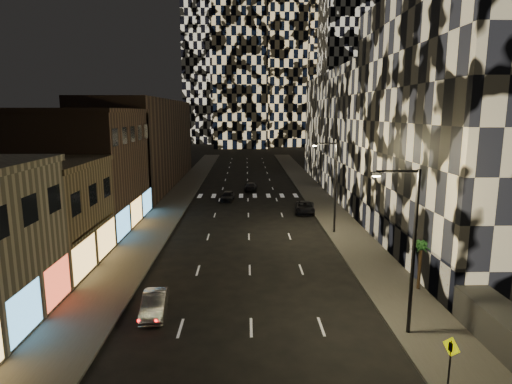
{
  "coord_description": "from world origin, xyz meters",
  "views": [
    {
      "loc": [
        -0.24,
        -11.42,
        12.01
      ],
      "look_at": [
        0.51,
        20.77,
        6.0
      ],
      "focal_mm": 30.0,
      "sensor_mm": 36.0,
      "label": 1
    }
  ],
  "objects_px": {
    "car_dark_midlane": "(227,196)",
    "ped_sign": "(450,356)",
    "car_dark_rightlane": "(305,207)",
    "palm_tree": "(421,249)",
    "streetlight_near": "(410,241)",
    "car_dark_oncoming": "(251,186)",
    "streetlight_far": "(333,181)",
    "car_silver_parked": "(154,304)"
  },
  "relations": [
    {
      "from": "car_silver_parked",
      "to": "car_dark_oncoming",
      "type": "relative_size",
      "value": 0.89
    },
    {
      "from": "car_dark_rightlane",
      "to": "ped_sign",
      "type": "relative_size",
      "value": 1.83
    },
    {
      "from": "car_dark_rightlane",
      "to": "palm_tree",
      "type": "bearing_deg",
      "value": -72.4
    },
    {
      "from": "streetlight_far",
      "to": "car_dark_rightlane",
      "type": "relative_size",
      "value": 1.85
    },
    {
      "from": "ped_sign",
      "to": "palm_tree",
      "type": "height_order",
      "value": "palm_tree"
    },
    {
      "from": "car_silver_parked",
      "to": "car_dark_rightlane",
      "type": "relative_size",
      "value": 0.81
    },
    {
      "from": "streetlight_far",
      "to": "car_dark_rightlane",
      "type": "height_order",
      "value": "streetlight_far"
    },
    {
      "from": "car_dark_oncoming",
      "to": "ped_sign",
      "type": "height_order",
      "value": "ped_sign"
    },
    {
      "from": "streetlight_near",
      "to": "car_dark_oncoming",
      "type": "bearing_deg",
      "value": 100.07
    },
    {
      "from": "car_dark_oncoming",
      "to": "car_dark_rightlane",
      "type": "height_order",
      "value": "car_dark_rightlane"
    },
    {
      "from": "streetlight_near",
      "to": "streetlight_far",
      "type": "xyz_separation_m",
      "value": [
        0.0,
        20.0,
        0.0
      ]
    },
    {
      "from": "ped_sign",
      "to": "palm_tree",
      "type": "distance_m",
      "value": 11.61
    },
    {
      "from": "streetlight_far",
      "to": "car_silver_parked",
      "type": "bearing_deg",
      "value": -129.35
    },
    {
      "from": "car_dark_midlane",
      "to": "ped_sign",
      "type": "bearing_deg",
      "value": -68.57
    },
    {
      "from": "ped_sign",
      "to": "palm_tree",
      "type": "bearing_deg",
      "value": 53.46
    },
    {
      "from": "streetlight_near",
      "to": "car_dark_rightlane",
      "type": "height_order",
      "value": "streetlight_near"
    },
    {
      "from": "streetlight_near",
      "to": "palm_tree",
      "type": "relative_size",
      "value": 2.65
    },
    {
      "from": "car_dark_midlane",
      "to": "car_silver_parked",
      "type": "bearing_deg",
      "value": -88.54
    },
    {
      "from": "car_dark_oncoming",
      "to": "palm_tree",
      "type": "distance_m",
      "value": 39.97
    },
    {
      "from": "streetlight_near",
      "to": "car_dark_rightlane",
      "type": "relative_size",
      "value": 1.85
    },
    {
      "from": "car_dark_oncoming",
      "to": "car_dark_rightlane",
      "type": "xyz_separation_m",
      "value": [
        6.38,
        -15.27,
        0.03
      ]
    },
    {
      "from": "car_silver_parked",
      "to": "car_dark_oncoming",
      "type": "xyz_separation_m",
      "value": [
        6.3,
        41.48,
        -0.01
      ]
    },
    {
      "from": "palm_tree",
      "to": "ped_sign",
      "type": "bearing_deg",
      "value": -106.07
    },
    {
      "from": "streetlight_far",
      "to": "ped_sign",
      "type": "xyz_separation_m",
      "value": [
        -0.06,
        -25.26,
        -3.4
      ]
    },
    {
      "from": "car_dark_midlane",
      "to": "palm_tree",
      "type": "xyz_separation_m",
      "value": [
        14.34,
        -30.58,
        2.28
      ]
    },
    {
      "from": "ped_sign",
      "to": "car_dark_midlane",
      "type": "bearing_deg",
      "value": 84.48
    },
    {
      "from": "streetlight_near",
      "to": "car_silver_parked",
      "type": "distance_m",
      "value": 15.16
    },
    {
      "from": "car_silver_parked",
      "to": "streetlight_far",
      "type": "bearing_deg",
      "value": 45.47
    },
    {
      "from": "car_dark_rightlane",
      "to": "car_silver_parked",
      "type": "bearing_deg",
      "value": -109.53
    },
    {
      "from": "streetlight_far",
      "to": "car_dark_oncoming",
      "type": "height_order",
      "value": "streetlight_far"
    },
    {
      "from": "car_dark_oncoming",
      "to": "car_dark_rightlane",
      "type": "relative_size",
      "value": 0.91
    },
    {
      "from": "car_dark_oncoming",
      "to": "car_dark_rightlane",
      "type": "bearing_deg",
      "value": 117.29
    },
    {
      "from": "streetlight_near",
      "to": "car_dark_oncoming",
      "type": "relative_size",
      "value": 2.03
    },
    {
      "from": "palm_tree",
      "to": "car_dark_rightlane",
      "type": "bearing_deg",
      "value": 101.31
    },
    {
      "from": "car_dark_midlane",
      "to": "streetlight_near",
      "type": "bearing_deg",
      "value": -66.44
    },
    {
      "from": "car_silver_parked",
      "to": "palm_tree",
      "type": "xyz_separation_m",
      "value": [
        17.3,
        3.12,
        2.3
      ]
    },
    {
      "from": "car_dark_rightlane",
      "to": "streetlight_near",
      "type": "bearing_deg",
      "value": -80.79
    },
    {
      "from": "palm_tree",
      "to": "car_dark_oncoming",
      "type": "bearing_deg",
      "value": 106.0
    },
    {
      "from": "car_dark_midlane",
      "to": "ped_sign",
      "type": "height_order",
      "value": "ped_sign"
    },
    {
      "from": "streetlight_near",
      "to": "car_silver_parked",
      "type": "height_order",
      "value": "streetlight_near"
    },
    {
      "from": "streetlight_far",
      "to": "streetlight_near",
      "type": "bearing_deg",
      "value": -90.0
    },
    {
      "from": "car_dark_rightlane",
      "to": "streetlight_far",
      "type": "bearing_deg",
      "value": -74.35
    }
  ]
}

